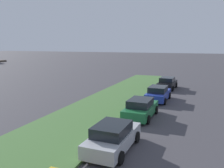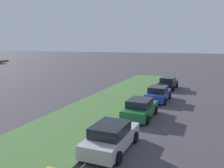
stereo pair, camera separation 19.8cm
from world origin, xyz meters
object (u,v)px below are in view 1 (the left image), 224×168
at_px(parked_car_green, 141,108).
at_px(parked_car_black, 167,83).
at_px(parked_car_silver, 113,137).
at_px(parked_car_blue, 158,94).

bearing_deg(parked_car_green, parked_car_black, 0.31).
height_order(parked_car_silver, parked_car_blue, same).
relative_size(parked_car_silver, parked_car_black, 0.99).
distance_m(parked_car_green, parked_car_black, 12.69).
height_order(parked_car_silver, parked_car_green, same).
bearing_deg(parked_car_black, parked_car_green, -178.06).
xyz_separation_m(parked_car_silver, parked_car_black, (18.72, -0.17, 0.00)).
distance_m(parked_car_blue, parked_car_black, 6.79).
xyz_separation_m(parked_car_green, parked_car_black, (12.69, -0.20, 0.00)).
xyz_separation_m(parked_car_silver, parked_car_blue, (11.93, -0.24, 0.00)).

